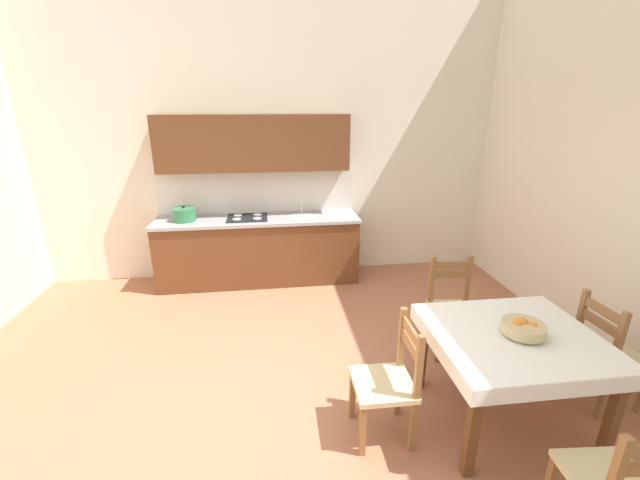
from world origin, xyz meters
The scene contains 8 objects.
ground_plane centered at (0.00, 0.00, -0.05)m, with size 6.66×6.20×0.10m, color #AD6B4C.
wall_back centered at (0.00, 2.86, 2.08)m, with size 6.66×0.12×4.15m, color silver.
kitchen_cabinetry centered at (-0.22, 2.53, 0.86)m, with size 2.66×0.63×2.20m.
dining_table centered at (1.66, -0.34, 0.62)m, with size 1.19×1.07×0.75m.
dining_chair_window_side centered at (2.55, -0.26, 0.44)m, with size 0.43×0.43×0.93m.
dining_chair_tv_side centered at (0.73, -0.35, 0.44)m, with size 0.43×0.43×0.93m.
dining_chair_kitchen_side centered at (1.66, 0.62, 0.44)m, with size 0.46×0.46×0.93m.
fruit_bowl centered at (1.70, -0.36, 0.81)m, with size 0.30×0.30×0.12m.
Camera 1 is at (-0.07, -2.62, 2.33)m, focal length 22.32 mm.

